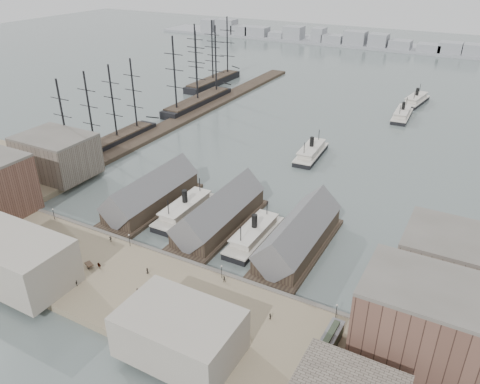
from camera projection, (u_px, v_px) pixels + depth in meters
The scene contains 38 objects.
ground at pixel (189, 254), 131.49m from camera, with size 900.00×900.00×0.00m, color #4E5A59.
quay at pixel (143, 292), 115.48m from camera, with size 180.00×30.00×2.00m, color #7B6C53.
seawall at pixel (178, 260), 126.92m from camera, with size 180.00×1.20×2.30m, color #59544C.
west_wharf at pixel (189, 116), 237.85m from camera, with size 10.00×220.00×1.60m, color #2D231C.
ferry_shed_west at pixel (152, 194), 153.55m from camera, with size 14.00×42.00×12.60m.
ferry_shed_center at pixel (219, 213), 142.47m from camera, with size 14.00×42.00×12.60m.
ferry_shed_east at pixel (299, 236), 131.40m from camera, with size 14.00×42.00×12.60m.
warehouse_west_back at pixel (57, 156), 171.15m from camera, with size 26.00×20.00×14.00m, color #60564C.
warehouse_east_front at pixel (438, 333), 88.73m from camera, with size 30.00×18.00×19.00m, color brown.
warehouse_east_back at pixel (463, 269), 109.80m from camera, with size 28.00×20.00×15.00m, color #60564C.
street_bldg_center at pixel (180, 333), 94.85m from camera, with size 24.00×16.00×10.00m, color gray.
street_bldg_west at pixel (14, 259), 115.69m from camera, with size 30.00×16.00×12.00m, color gray.
lamp_post_far_w at pixel (53, 212), 143.04m from camera, with size 0.44×0.44×3.92m.
lamp_post_near_w at pixel (129, 238), 130.26m from camera, with size 0.44×0.44×3.92m.
lamp_post_near_e at pixel (222, 269), 117.48m from camera, with size 0.44×0.44×3.92m.
lamp_post_far_e at pixel (337, 309), 104.70m from camera, with size 0.44×0.44×3.92m.
far_shore at pixel (412, 46), 390.42m from camera, with size 500.00×40.00×15.72m.
ferry_docked_west at pixel (186, 209), 149.52m from camera, with size 8.08×26.93×9.62m.
ferry_docked_east at pixel (254, 234), 136.59m from camera, with size 7.74×25.79×9.21m.
ferry_open_near at pixel (311, 152), 191.84m from camera, with size 9.30×26.20×9.20m.
ferry_open_mid at pixel (402, 114), 235.73m from camera, with size 8.78×25.48×8.98m.
ferry_open_far at pixel (416, 100), 257.91m from camera, with size 11.34×26.91×9.31m.
sailing_ship_near at pixel (107, 143), 199.84m from camera, with size 8.39×57.83×34.51m.
sailing_ship_mid at pixel (198, 101), 253.96m from camera, with size 9.64×55.69×39.63m.
sailing_ship_far at pixel (213, 80), 293.68m from camera, with size 9.44×52.47×38.83m.
tram at pixel (329, 342), 96.74m from camera, with size 3.12×10.98×3.88m.
horse_cart_left at pixel (56, 250), 128.33m from camera, with size 4.83×2.88×1.60m.
horse_cart_center at pixel (96, 265), 122.15m from camera, with size 5.02×2.87×1.71m.
horse_cart_right at pixel (205, 317), 105.09m from camera, with size 4.53×1.51×1.48m.
pedestrian_0 at pixel (29, 227), 139.07m from camera, with size 0.59×0.43×1.63m, color black.
pedestrian_1 at pixel (1, 242), 131.79m from camera, with size 0.81×0.63×1.68m, color black.
pedestrian_2 at pixel (111, 239), 132.99m from camera, with size 1.13×0.65×1.75m, color black.
pedestrian_3 at pixel (77, 283), 115.64m from camera, with size 0.98×0.41×1.68m, color black.
pedestrian_4 at pixel (147, 271), 120.11m from camera, with size 0.81×0.53×1.65m, color black.
pedestrian_5 at pixel (137, 291), 112.96m from camera, with size 0.60×0.44×1.64m, color black.
pedestrian_6 at pixel (224, 279), 117.05m from camera, with size 0.81×0.63×1.66m, color black.
pedestrian_7 at pixel (246, 332), 100.99m from camera, with size 1.05×0.60×1.62m, color black.
pedestrian_8 at pixel (270, 316), 105.24m from camera, with size 0.95×0.39×1.61m, color black.
Camera 1 is at (64.77, -88.24, 76.31)m, focal length 35.00 mm.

